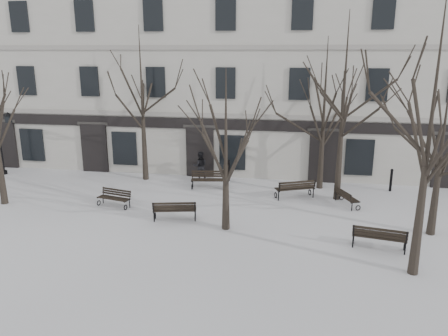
% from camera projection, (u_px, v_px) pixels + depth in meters
% --- Properties ---
extents(ground, '(100.00, 100.00, 0.00)m').
position_uv_depth(ground, '(242.00, 234.00, 17.48)').
color(ground, silver).
rests_on(ground, ground).
extents(building, '(40.40, 10.20, 11.40)m').
position_uv_depth(building, '(268.00, 76.00, 28.39)').
color(building, '#B4B0A6').
rests_on(building, ground).
extents(tree_1, '(4.54, 4.54, 6.49)m').
position_uv_depth(tree_1, '(226.00, 132.00, 17.00)').
color(tree_1, black).
rests_on(tree_1, ground).
extents(tree_2, '(6.08, 6.08, 8.68)m').
position_uv_depth(tree_2, '(433.00, 109.00, 13.01)').
color(tree_2, black).
rests_on(tree_2, ground).
extents(tree_3, '(4.53, 4.53, 6.47)m').
position_uv_depth(tree_3, '(443.00, 135.00, 16.47)').
color(tree_3, black).
rests_on(tree_3, ground).
extents(tree_4, '(5.92, 5.92, 8.45)m').
position_uv_depth(tree_4, '(141.00, 86.00, 23.64)').
color(tree_4, black).
rests_on(tree_4, ground).
extents(tree_5, '(5.47, 5.47, 7.82)m').
position_uv_depth(tree_5, '(325.00, 96.00, 22.16)').
color(tree_5, black).
rests_on(tree_5, ground).
extents(tree_6, '(6.24, 6.24, 8.91)m').
position_uv_depth(tree_6, '(345.00, 85.00, 20.23)').
color(tree_6, black).
rests_on(tree_6, ground).
extents(bench_0, '(1.69, 0.94, 0.81)m').
position_uv_depth(bench_0, '(114.00, 197.00, 20.53)').
color(bench_0, black).
rests_on(bench_0, ground).
extents(bench_1, '(1.94, 1.04, 0.93)m').
position_uv_depth(bench_1, '(175.00, 210.00, 18.76)').
color(bench_1, black).
rests_on(bench_1, ground).
extents(bench_2, '(1.99, 1.01, 0.96)m').
position_uv_depth(bench_2, '(379.00, 237.00, 15.99)').
color(bench_2, black).
rests_on(bench_2, ground).
extents(bench_3, '(1.91, 0.92, 0.93)m').
position_uv_depth(bench_3, '(209.00, 179.00, 23.25)').
color(bench_3, black).
rests_on(bench_3, ground).
extents(bench_4, '(2.04, 1.41, 0.98)m').
position_uv_depth(bench_4, '(295.00, 188.00, 21.62)').
color(bench_4, black).
rests_on(bench_4, ground).
extents(bench_5, '(1.16, 1.67, 0.80)m').
position_uv_depth(bench_5, '(346.00, 197.00, 20.64)').
color(bench_5, black).
rests_on(bench_5, ground).
extents(lamp_post, '(1.16, 0.43, 3.72)m').
position_uv_depth(lamp_post, '(3.00, 139.00, 25.44)').
color(lamp_post, black).
rests_on(lamp_post, ground).
extents(bollard_a, '(0.16, 0.16, 1.22)m').
position_uv_depth(bollard_a, '(229.00, 170.00, 24.53)').
color(bollard_a, black).
rests_on(bollard_a, ground).
extents(bollard_b, '(0.16, 0.16, 1.21)m').
position_uv_depth(bollard_b, '(391.00, 179.00, 22.71)').
color(bollard_b, black).
rests_on(bollard_b, ground).
extents(pedestrian_b, '(0.97, 0.85, 1.68)m').
position_uv_depth(pedestrian_b, '(200.00, 180.00, 24.79)').
color(pedestrian_b, black).
rests_on(pedestrian_b, ground).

